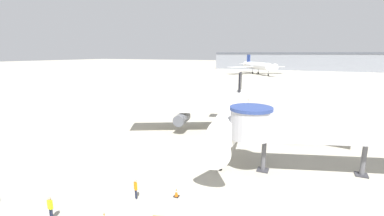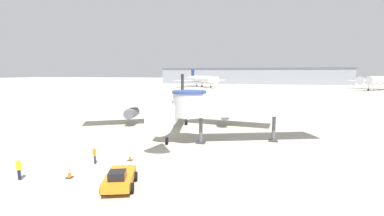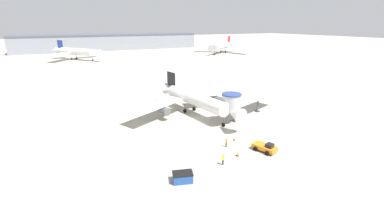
% 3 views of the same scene
% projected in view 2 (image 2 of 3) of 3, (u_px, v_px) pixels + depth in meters
% --- Properties ---
extents(ground_plane, '(800.00, 800.00, 0.00)m').
position_uv_depth(ground_plane, '(167.00, 132.00, 37.52)').
color(ground_plane, '#A8A393').
extents(main_airplane, '(32.18, 27.45, 8.38)m').
position_uv_depth(main_airplane, '(177.00, 105.00, 40.81)').
color(main_airplane, white).
rests_on(main_airplane, ground_plane).
extents(jet_bridge, '(19.41, 8.84, 6.49)m').
position_uv_depth(jet_bridge, '(242.00, 104.00, 31.56)').
color(jet_bridge, '#B7B7BC').
rests_on(jet_bridge, ground_plane).
extents(pushback_tug_orange, '(3.10, 4.32, 1.61)m').
position_uv_depth(pushback_tug_orange, '(120.00, 178.00, 19.29)').
color(pushback_tug_orange, orange).
rests_on(pushback_tug_orange, ground_plane).
extents(traffic_cone_apron_front, '(0.50, 0.50, 0.83)m').
position_uv_depth(traffic_cone_apron_front, '(69.00, 173.00, 21.20)').
color(traffic_cone_apron_front, black).
rests_on(traffic_cone_apron_front, ground_plane).
extents(traffic_cone_near_nose, '(0.44, 0.44, 0.73)m').
position_uv_depth(traffic_cone_near_nose, '(130.00, 157.00, 25.40)').
color(traffic_cone_near_nose, black).
rests_on(traffic_cone_near_nose, ground_plane).
extents(ground_crew_marshaller, '(0.36, 0.33, 1.65)m').
position_uv_depth(ground_crew_marshaller, '(95.00, 154.00, 24.38)').
color(ground_crew_marshaller, '#1E2338').
rests_on(ground_crew_marshaller, ground_plane).
extents(ground_crew_wing_walker, '(0.34, 0.23, 1.76)m').
position_uv_depth(ground_crew_wing_walker, '(19.00, 168.00, 20.68)').
color(ground_crew_wing_walker, '#1E2338').
rests_on(ground_crew_wing_walker, ground_plane).
extents(background_jet_blue_tail, '(29.54, 31.97, 10.80)m').
position_uv_depth(background_jet_blue_tail, '(201.00, 79.00, 155.77)').
color(background_jet_blue_tail, white).
rests_on(background_jet_blue_tail, ground_plane).
extents(terminal_building, '(139.25, 26.81, 12.33)m').
position_uv_depth(terminal_building, '(251.00, 76.00, 202.95)').
color(terminal_building, gray).
rests_on(terminal_building, ground_plane).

